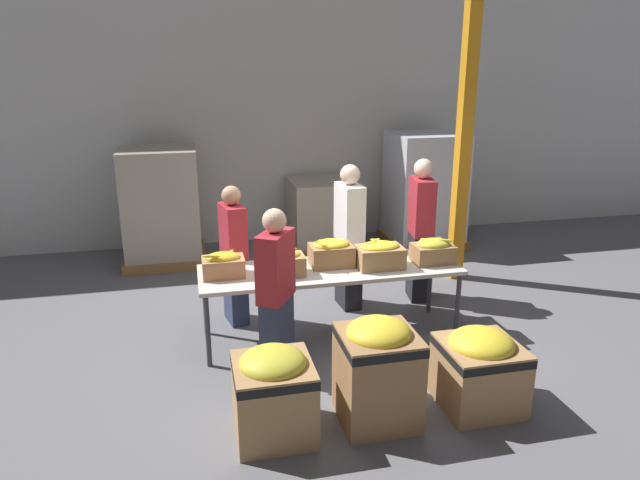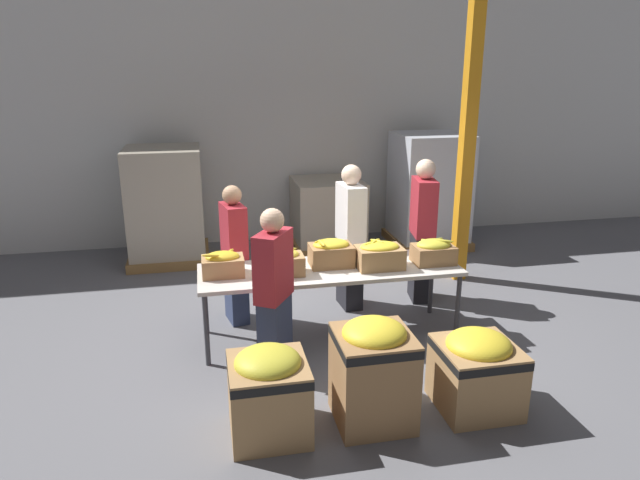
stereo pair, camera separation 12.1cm
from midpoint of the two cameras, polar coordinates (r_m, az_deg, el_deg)
ground_plane at (r=6.19m, az=1.53°, el=-9.58°), size 30.00×30.00×0.00m
wall_back at (r=9.22m, az=-3.78°, el=12.25°), size 16.00×0.08×4.00m
sorting_table at (r=5.90m, az=1.59°, el=-3.27°), size 2.68×0.83×0.78m
banana_box_0 at (r=5.72m, az=-9.10°, el=-2.34°), size 0.41×0.31×0.26m
banana_box_1 at (r=5.67m, az=-3.22°, el=-2.22°), size 0.43×0.28×0.27m
banana_box_2 at (r=5.91m, az=1.69°, el=-1.24°), size 0.44×0.34×0.30m
banana_box_3 at (r=5.89m, az=6.55°, el=-1.46°), size 0.47×0.33×0.30m
banana_box_4 at (r=6.12m, az=11.84°, el=-1.08°), size 0.42×0.31×0.27m
volunteer_0 at (r=6.32m, az=-7.98°, el=-1.54°), size 0.29×0.45×1.56m
volunteer_1 at (r=6.65m, az=3.57°, el=0.20°), size 0.26×0.47×1.71m
volunteer_2 at (r=6.96m, az=10.69°, el=0.83°), size 0.31×0.50×1.74m
volunteer_3 at (r=5.19m, az=-3.95°, el=-5.47°), size 0.41×0.48×1.60m
donation_bin_0 at (r=4.56m, az=-4.38°, el=-14.69°), size 0.61×0.61×0.73m
donation_bin_1 at (r=4.67m, az=6.11°, el=-12.67°), size 0.60×0.60×0.89m
donation_bin_2 at (r=5.05m, az=16.08°, el=-12.24°), size 0.64×0.64×0.69m
support_pillar at (r=7.57m, az=15.05°, el=10.65°), size 0.17×0.17×4.00m
pallet_stack_0 at (r=8.56m, az=-14.76°, el=3.32°), size 1.14×1.14×1.66m
pallet_stack_1 at (r=8.94m, az=1.15°, el=2.56°), size 1.13×1.13×1.08m
pallet_stack_2 at (r=9.21m, az=11.20°, el=4.86°), size 1.15×1.15×1.77m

